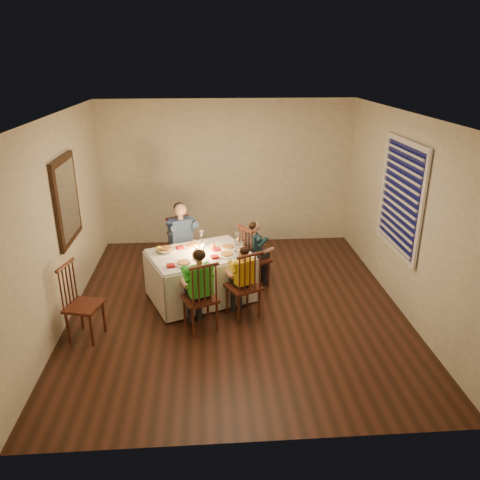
{
  "coord_description": "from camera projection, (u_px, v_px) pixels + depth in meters",
  "views": [
    {
      "loc": [
        -0.36,
        -5.76,
        3.26
      ],
      "look_at": [
        0.06,
        0.15,
        0.93
      ],
      "focal_mm": 35.0,
      "sensor_mm": 36.0,
      "label": 1
    }
  ],
  "objects": [
    {
      "name": "wall_back",
      "position": [
        227.0,
        173.0,
        8.41
      ],
      "size": [
        4.5,
        0.02,
        2.6
      ],
      "primitive_type": "cube",
      "color": "silver",
      "rests_on": "ground"
    },
    {
      "name": "setting_yellow",
      "position": [
        227.0,
        255.0,
        6.42
      ],
      "size": [
        0.34,
        0.34,
        0.02
      ],
      "primitive_type": "cylinder",
      "rotation": [
        0.0,
        0.0,
        0.38
      ],
      "color": "white",
      "rests_on": "dining_table"
    },
    {
      "name": "chair_near_left",
      "position": [
        201.0,
        328.0,
        6.02
      ],
      "size": [
        0.51,
        0.5,
        0.97
      ],
      "primitive_type": null,
      "rotation": [
        0.0,
        0.0,
        3.53
      ],
      "color": "#371A0F",
      "rests_on": "ground"
    },
    {
      "name": "child_teal",
      "position": [
        254.0,
        285.0,
        7.16
      ],
      "size": [
        0.42,
        0.43,
        1.02
      ],
      "primitive_type": null,
      "rotation": [
        0.0,
        0.0,
        2.07
      ],
      "color": "#172E39",
      "rests_on": "ground"
    },
    {
      "name": "candle_left",
      "position": [
        196.0,
        250.0,
        6.47
      ],
      "size": [
        0.06,
        0.06,
        0.1
      ],
      "primitive_type": "cylinder",
      "color": "silver",
      "rests_on": "dining_table"
    },
    {
      "name": "squash",
      "position": [
        159.0,
        249.0,
        6.53
      ],
      "size": [
        0.09,
        0.09,
        0.09
      ],
      "primitive_type": "sphere",
      "color": "yellow",
      "rests_on": "dining_table"
    },
    {
      "name": "adult",
      "position": [
        184.0,
        277.0,
        7.42
      ],
      "size": [
        0.56,
        0.54,
        1.22
      ],
      "primitive_type": null,
      "rotation": [
        0.0,
        0.0,
        0.41
      ],
      "color": "#2F4C77",
      "rests_on": "ground"
    },
    {
      "name": "candle_right",
      "position": [
        202.0,
        249.0,
        6.51
      ],
      "size": [
        0.06,
        0.06,
        0.1
      ],
      "primitive_type": "cylinder",
      "color": "silver",
      "rests_on": "dining_table"
    },
    {
      "name": "ground",
      "position": [
        236.0,
        306.0,
        6.56
      ],
      "size": [
        5.0,
        5.0,
        0.0
      ],
      "primitive_type": "plane",
      "color": "black",
      "rests_on": "ground"
    },
    {
      "name": "chair_adult",
      "position": [
        184.0,
        277.0,
        7.42
      ],
      "size": [
        0.52,
        0.51,
        0.97
      ],
      "primitive_type": null,
      "rotation": [
        0.0,
        0.0,
        0.41
      ],
      "color": "#371A0F",
      "rests_on": "ground"
    },
    {
      "name": "chair_near_right",
      "position": [
        243.0,
        315.0,
        6.32
      ],
      "size": [
        0.52,
        0.51,
        0.97
      ],
      "primitive_type": null,
      "rotation": [
        0.0,
        0.0,
        3.6
      ],
      "color": "#371A0F",
      "rests_on": "ground"
    },
    {
      "name": "window_blinds",
      "position": [
        400.0,
        198.0,
        6.25
      ],
      "size": [
        0.07,
        1.34,
        1.54
      ],
      "color": "black",
      "rests_on": "wall_right"
    },
    {
      "name": "chair_extra",
      "position": [
        88.0,
        337.0,
        5.83
      ],
      "size": [
        0.48,
        0.49,
        0.99
      ],
      "primitive_type": null,
      "rotation": [
        0.0,
        0.0,
        1.31
      ],
      "color": "#371A0F",
      "rests_on": "ground"
    },
    {
      "name": "wall_mirror",
      "position": [
        67.0,
        200.0,
        6.14
      ],
      "size": [
        0.06,
        0.95,
        1.15
      ],
      "color": "black",
      "rests_on": "wall_left"
    },
    {
      "name": "setting_teal",
      "position": [
        228.0,
        247.0,
        6.67
      ],
      "size": [
        0.34,
        0.34,
        0.02
      ],
      "primitive_type": "cylinder",
      "rotation": [
        0.0,
        0.0,
        0.38
      ],
      "color": "white",
      "rests_on": "dining_table"
    },
    {
      "name": "serving_bowl",
      "position": [
        166.0,
        250.0,
        6.52
      ],
      "size": [
        0.24,
        0.24,
        0.06
      ],
      "primitive_type": "imported",
      "rotation": [
        0.0,
        0.0,
        0.05
      ],
      "color": "white",
      "rests_on": "dining_table"
    },
    {
      "name": "child_green",
      "position": [
        201.0,
        328.0,
        6.02
      ],
      "size": [
        0.48,
        0.46,
        1.11
      ],
      "primitive_type": null,
      "rotation": [
        0.0,
        0.0,
        3.53
      ],
      "color": "green",
      "rests_on": "ground"
    },
    {
      "name": "dining_table",
      "position": [
        200.0,
        266.0,
        6.58
      ],
      "size": [
        1.63,
        1.42,
        0.68
      ],
      "rotation": [
        0.0,
        0.0,
        0.38
      ],
      "color": "silver",
      "rests_on": "ground"
    },
    {
      "name": "wall_right",
      "position": [
        404.0,
        214.0,
        6.24
      ],
      "size": [
        0.02,
        5.0,
        2.6
      ],
      "primitive_type": "cube",
      "color": "silver",
      "rests_on": "ground"
    },
    {
      "name": "setting_adult",
      "position": [
        192.0,
        246.0,
        6.73
      ],
      "size": [
        0.34,
        0.34,
        0.02
      ],
      "primitive_type": "cylinder",
      "rotation": [
        0.0,
        0.0,
        0.38
      ],
      "color": "white",
      "rests_on": "dining_table"
    },
    {
      "name": "orange_fruit",
      "position": [
        213.0,
        247.0,
        6.62
      ],
      "size": [
        0.08,
        0.08,
        0.08
      ],
      "primitive_type": "sphere",
      "color": "#E14E12",
      "rests_on": "dining_table"
    },
    {
      "name": "wall_left",
      "position": [
        60.0,
        222.0,
        5.94
      ],
      "size": [
        0.02,
        5.0,
        2.6
      ],
      "primitive_type": "cube",
      "color": "silver",
      "rests_on": "ground"
    },
    {
      "name": "setting_green",
      "position": [
        184.0,
        263.0,
        6.16
      ],
      "size": [
        0.34,
        0.34,
        0.02
      ],
      "primitive_type": "cylinder",
      "rotation": [
        0.0,
        0.0,
        0.38
      ],
      "color": "white",
      "rests_on": "dining_table"
    },
    {
      "name": "child_yellow",
      "position": [
        243.0,
        315.0,
        6.32
      ],
      "size": [
        0.42,
        0.41,
        1.01
      ],
      "primitive_type": null,
      "rotation": [
        0.0,
        0.0,
        3.6
      ],
      "color": "gold",
      "rests_on": "ground"
    },
    {
      "name": "chair_end",
      "position": [
        254.0,
        285.0,
        7.16
      ],
      "size": [
        0.52,
        0.53,
        0.97
      ],
      "primitive_type": null,
      "rotation": [
        0.0,
        0.0,
        2.07
      ],
      "color": "#371A0F",
      "rests_on": "ground"
    },
    {
      "name": "ceiling",
      "position": [
        236.0,
        115.0,
        5.61
      ],
      "size": [
        5.0,
        5.0,
        0.0
      ],
      "primitive_type": "plane",
      "color": "white",
      "rests_on": "wall_back"
    }
  ]
}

